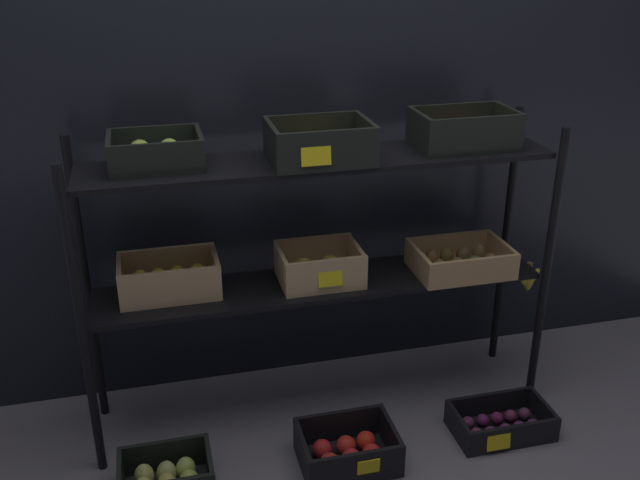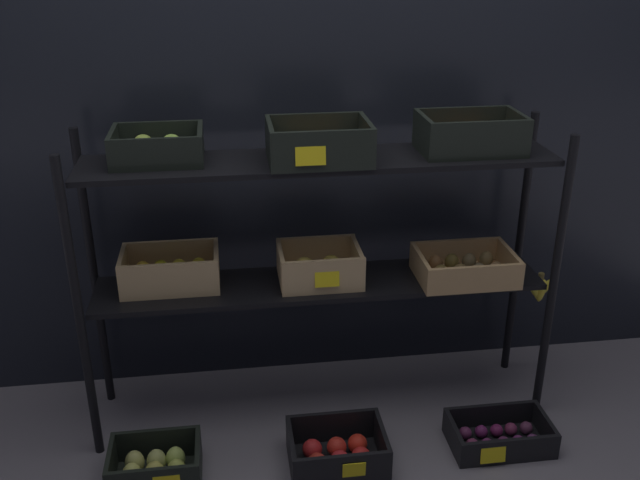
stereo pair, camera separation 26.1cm
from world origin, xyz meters
TOP-DOWN VIEW (x-y plane):
  - ground_plane at (0.00, 0.00)m, footprint 10.00×10.00m
  - storefront_wall at (0.00, 0.36)m, footprint 4.09×0.12m
  - display_rack at (0.00, 0.00)m, footprint 1.81×0.36m
  - crate_ground_pear at (-0.63, -0.35)m, footprint 0.31×0.23m
  - crate_ground_apple_red at (0.01, -0.35)m, footprint 0.35×0.26m
  - crate_ground_plum at (0.63, -0.33)m, footprint 0.37×0.23m

SIDE VIEW (x-z plane):
  - ground_plane at x=0.00m, z-range 0.00..0.00m
  - crate_ground_plum at x=0.63m, z-range -0.01..0.09m
  - crate_ground_apple_red at x=0.01m, z-range -0.02..0.12m
  - crate_ground_pear at x=-0.63m, z-range -0.01..0.12m
  - display_rack at x=0.00m, z-range 0.22..1.40m
  - storefront_wall at x=0.00m, z-range 0.00..2.20m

